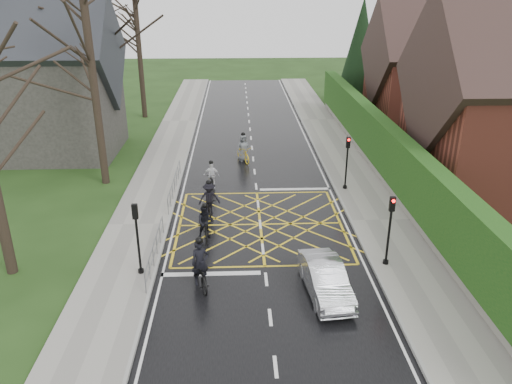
{
  "coord_description": "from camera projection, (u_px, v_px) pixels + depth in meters",
  "views": [
    {
      "loc": [
        -1.1,
        -22.22,
        11.07
      ],
      "look_at": [
        -0.17,
        1.08,
        1.3
      ],
      "focal_mm": 35.0,
      "sensor_mm": 36.0,
      "label": 1
    }
  ],
  "objects": [
    {
      "name": "railing_south",
      "position": [
        155.0,
        247.0,
        21.1
      ],
      "size": [
        0.05,
        5.04,
        1.03
      ],
      "color": "slate",
      "rests_on": "ground"
    },
    {
      "name": "stone_wall",
      "position": [
        382.0,
        173.0,
        30.48
      ],
      "size": [
        0.5,
        38.0,
        0.7
      ],
      "primitive_type": "cube",
      "color": "slate",
      "rests_on": "ground"
    },
    {
      "name": "cyclist_rear",
      "position": [
        200.0,
        270.0,
        19.59
      ],
      "size": [
        1.35,
        2.28,
        2.09
      ],
      "rotation": [
        0.0,
        0.0,
        0.3
      ],
      "color": "black",
      "rests_on": "ground"
    },
    {
      "name": "cyclist_front",
      "position": [
        212.0,
        178.0,
        28.94
      ],
      "size": [
        0.93,
        1.71,
        1.7
      ],
      "rotation": [
        0.0,
        0.0,
        -0.05
      ],
      "color": "black",
      "rests_on": "ground"
    },
    {
      "name": "house_far",
      "position": [
        432.0,
        73.0,
        40.24
      ],
      "size": [
        9.8,
        8.8,
        10.3
      ],
      "color": "brown",
      "rests_on": "ground"
    },
    {
      "name": "sidewalk_left",
      "position": [
        139.0,
        225.0,
        24.54
      ],
      "size": [
        3.0,
        80.0,
        0.15
      ],
      "primitive_type": "cube",
      "color": "gray",
      "rests_on": "ground"
    },
    {
      "name": "tree_near",
      "position": [
        89.0,
        47.0,
        26.93
      ],
      "size": [
        9.24,
        9.24,
        11.44
      ],
      "color": "black",
      "rests_on": "ground"
    },
    {
      "name": "cyclist_mid",
      "position": [
        209.0,
        202.0,
        25.64
      ],
      "size": [
        1.19,
        2.01,
        1.88
      ],
      "rotation": [
        0.0,
        0.0,
        0.13
      ],
      "color": "black",
      "rests_on": "ground"
    },
    {
      "name": "car",
      "position": [
        325.0,
        279.0,
        19.03
      ],
      "size": [
        1.76,
        4.04,
        1.29
      ],
      "primitive_type": "imported",
      "rotation": [
        0.0,
        0.0,
        0.1
      ],
      "color": "#B3B4BB",
      "rests_on": "ground"
    },
    {
      "name": "sidewalk_right",
      "position": [
        380.0,
        221.0,
        24.99
      ],
      "size": [
        3.0,
        80.0,
        0.15
      ],
      "primitive_type": "cube",
      "color": "gray",
      "rests_on": "ground"
    },
    {
      "name": "traffic_light_se",
      "position": [
        389.0,
        232.0,
        20.47
      ],
      "size": [
        0.24,
        0.31,
        3.21
      ],
      "rotation": [
        0.0,
        0.0,
        3.14
      ],
      "color": "black",
      "rests_on": "ground"
    },
    {
      "name": "cyclist_lead",
      "position": [
        243.0,
        151.0,
        33.37
      ],
      "size": [
        1.4,
        2.17,
        1.99
      ],
      "rotation": [
        0.0,
        0.0,
        0.36
      ],
      "color": "gold",
      "rests_on": "ground"
    },
    {
      "name": "traffic_light_sw",
      "position": [
        138.0,
        240.0,
        19.82
      ],
      "size": [
        0.24,
        0.31,
        3.21
      ],
      "color": "black",
      "rests_on": "ground"
    },
    {
      "name": "hedge",
      "position": [
        385.0,
        146.0,
        29.8
      ],
      "size": [
        0.9,
        38.0,
        2.8
      ],
      "primitive_type": "cube",
      "color": "#103C12",
      "rests_on": "stone_wall"
    },
    {
      "name": "cyclist_back",
      "position": [
        206.0,
        226.0,
        23.16
      ],
      "size": [
        0.87,
        1.84,
        1.8
      ],
      "rotation": [
        0.0,
        0.0,
        0.11
      ],
      "color": "black",
      "rests_on": "ground"
    },
    {
      "name": "conifer",
      "position": [
        360.0,
        53.0,
        47.22
      ],
      "size": [
        4.6,
        4.6,
        10.0
      ],
      "color": "black",
      "rests_on": "ground"
    },
    {
      "name": "railing_north",
      "position": [
        174.0,
        182.0,
        28.01
      ],
      "size": [
        0.05,
        6.04,
        1.03
      ],
      "color": "slate",
      "rests_on": "ground"
    },
    {
      "name": "road",
      "position": [
        260.0,
        224.0,
        24.79
      ],
      "size": [
        9.0,
        80.0,
        0.01
      ],
      "primitive_type": "cube",
      "color": "black",
      "rests_on": "ground"
    },
    {
      "name": "tree_far",
      "position": [
        138.0,
        33.0,
        41.94
      ],
      "size": [
        8.4,
        8.4,
        10.4
      ],
      "color": "black",
      "rests_on": "ground"
    },
    {
      "name": "traffic_light_ne",
      "position": [
        347.0,
        163.0,
        28.21
      ],
      "size": [
        0.24,
        0.31,
        3.21
      ],
      "rotation": [
        0.0,
        0.0,
        3.14
      ],
      "color": "black",
      "rests_on": "ground"
    },
    {
      "name": "church",
      "position": [
        51.0,
        83.0,
        33.45
      ],
      "size": [
        8.8,
        7.8,
        11.0
      ],
      "color": "#2D2B28",
      "rests_on": "ground"
    },
    {
      "name": "ground",
      "position": [
        260.0,
        224.0,
        24.8
      ],
      "size": [
        120.0,
        120.0,
        0.0
      ],
      "primitive_type": "plane",
      "color": "#1A3210",
      "rests_on": "ground"
    },
    {
      "name": "tree_mid",
      "position": [
        105.0,
        22.0,
        33.99
      ],
      "size": [
        10.08,
        10.08,
        12.48
      ],
      "color": "black",
      "rests_on": "ground"
    }
  ]
}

